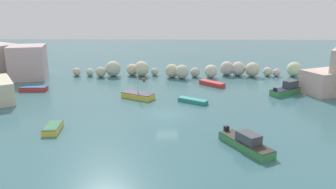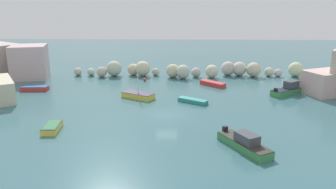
# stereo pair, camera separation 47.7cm
# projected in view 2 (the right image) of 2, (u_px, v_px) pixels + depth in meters

# --- Properties ---
(cove_water) EXTENTS (160.00, 160.00, 0.00)m
(cove_water) POSITION_uv_depth(u_px,v_px,m) (167.00, 115.00, 39.29)
(cove_water) COLOR #39676D
(cove_water) RESTS_ON ground
(rock_breakwater) EXTENTS (40.51, 5.23, 2.68)m
(rock_breakwater) POSITION_uv_depth(u_px,v_px,m) (194.00, 70.00, 59.02)
(rock_breakwater) COLOR beige
(rock_breakwater) RESTS_ON ground
(channel_buoy) EXTENTS (0.47, 0.47, 0.47)m
(channel_buoy) POSITION_uv_depth(u_px,v_px,m) (145.00, 80.00, 55.80)
(channel_buoy) COLOR red
(channel_buoy) RESTS_ON cove_water
(moored_boat_0) EXTENTS (4.80, 3.78, 4.21)m
(moored_boat_0) POSITION_uv_depth(u_px,v_px,m) (138.00, 95.00, 46.00)
(moored_boat_0) COLOR gold
(moored_boat_0) RESTS_ON cove_water
(moored_boat_1) EXTENTS (1.82, 3.32, 0.65)m
(moored_boat_1) POSITION_uv_depth(u_px,v_px,m) (52.00, 127.00, 34.45)
(moored_boat_1) COLOR yellow
(moored_boat_1) RESTS_ON cove_water
(moored_boat_2) EXTENTS (5.47, 4.66, 1.85)m
(moored_boat_2) POSITION_uv_depth(u_px,v_px,m) (288.00, 90.00, 47.91)
(moored_boat_2) COLOR #3C8C4B
(moored_boat_2) RESTS_ON cove_water
(moored_boat_3) EXTENTS (4.33, 5.95, 1.59)m
(moored_boat_3) POSITION_uv_depth(u_px,v_px,m) (244.00, 143.00, 30.05)
(moored_boat_3) COLOR #3B854A
(moored_boat_3) RESTS_ON cove_water
(moored_boat_4) EXTENTS (3.96, 3.07, 0.50)m
(moored_boat_4) POSITION_uv_depth(u_px,v_px,m) (193.00, 101.00, 43.96)
(moored_boat_4) COLOR teal
(moored_boat_4) RESTS_ON cove_water
(moored_boat_5) EXTENTS (3.93, 1.68, 0.65)m
(moored_boat_5) POSITION_uv_depth(u_px,v_px,m) (35.00, 88.00, 49.92)
(moored_boat_5) COLOR #C03634
(moored_boat_5) RESTS_ON cove_water
(moored_boat_6) EXTENTS (3.95, 3.98, 0.63)m
(moored_boat_6) POSITION_uv_depth(u_px,v_px,m) (213.00, 84.00, 52.80)
(moored_boat_6) COLOR #C73636
(moored_boat_6) RESTS_ON cove_water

